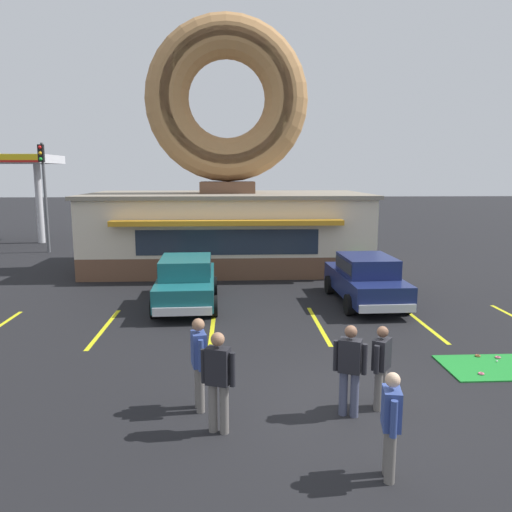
# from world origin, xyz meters

# --- Properties ---
(ground_plane) EXTENTS (160.00, 160.00, 0.00)m
(ground_plane) POSITION_xyz_m (0.00, 0.00, 0.00)
(ground_plane) COLOR black
(donut_shop_building) EXTENTS (12.30, 6.75, 10.96)m
(donut_shop_building) POSITION_xyz_m (-2.31, 13.94, 3.74)
(donut_shop_building) COLOR brown
(donut_shop_building) RESTS_ON ground
(mini_donut_near_left) EXTENTS (0.13, 0.13, 0.04)m
(mini_donut_near_left) POSITION_xyz_m (3.13, 1.28, 0.05)
(mini_donut_near_left) COLOR #D8667F
(mini_donut_near_left) RESTS_ON putting_mat
(mini_donut_mid_left) EXTENTS (0.13, 0.13, 0.04)m
(mini_donut_mid_left) POSITION_xyz_m (3.98, 2.18, 0.05)
(mini_donut_mid_left) COLOR #D8667F
(mini_donut_mid_left) RESTS_ON putting_mat
(mini_donut_mid_right) EXTENTS (0.13, 0.13, 0.04)m
(mini_donut_mid_right) POSITION_xyz_m (3.57, 2.30, 0.05)
(mini_donut_mid_right) COLOR brown
(mini_donut_mid_right) RESTS_ON putting_mat
(golf_ball) EXTENTS (0.04, 0.04, 0.04)m
(golf_ball) POSITION_xyz_m (3.83, 1.94, 0.05)
(golf_ball) COLOR white
(golf_ball) RESTS_ON putting_mat
(car_teal) EXTENTS (2.08, 4.61, 1.60)m
(car_teal) POSITION_xyz_m (-3.62, 7.28, 0.87)
(car_teal) COLOR #196066
(car_teal) RESTS_ON ground
(car_navy) EXTENTS (2.07, 4.61, 1.60)m
(car_navy) POSITION_xyz_m (2.23, 7.29, 0.87)
(car_navy) COLOR navy
(car_navy) RESTS_ON ground
(pedestrian_blue_sweater_man) EXTENTS (0.32, 0.58, 1.72)m
(pedestrian_blue_sweater_man) POSITION_xyz_m (-2.76, 0.04, 0.96)
(pedestrian_blue_sweater_man) COLOR slate
(pedestrian_blue_sweater_man) RESTS_ON ground
(pedestrian_hooded_kid) EXTENTS (0.42, 0.49, 1.56)m
(pedestrian_hooded_kid) POSITION_xyz_m (0.53, -0.07, 0.86)
(pedestrian_hooded_kid) COLOR slate
(pedestrian_hooded_kid) RESTS_ON ground
(pedestrian_leather_jacket_man) EXTENTS (0.31, 0.59, 1.58)m
(pedestrian_leather_jacket_man) POSITION_xyz_m (0.03, -2.17, 0.87)
(pedestrian_leather_jacket_man) COLOR slate
(pedestrian_leather_jacket_man) RESTS_ON ground
(pedestrian_clipboard_woman) EXTENTS (0.57, 0.35, 1.73)m
(pedestrian_clipboard_woman) POSITION_xyz_m (-2.40, -0.78, 0.96)
(pedestrian_clipboard_woman) COLOR slate
(pedestrian_clipboard_woman) RESTS_ON ground
(pedestrian_beanie_man) EXTENTS (0.55, 0.37, 1.66)m
(pedestrian_beanie_man) POSITION_xyz_m (-0.11, -0.32, 0.92)
(pedestrian_beanie_man) COLOR #474C66
(pedestrian_beanie_man) RESTS_ON ground
(trash_bin) EXTENTS (0.57, 0.57, 0.97)m
(trash_bin) POSITION_xyz_m (2.89, 10.78, 0.50)
(trash_bin) COLOR #1E662D
(trash_bin) RESTS_ON ground
(traffic_light_pole) EXTENTS (0.28, 0.47, 5.80)m
(traffic_light_pole) POSITION_xyz_m (-12.03, 18.61, 3.71)
(traffic_light_pole) COLOR #595B60
(traffic_light_pole) RESTS_ON ground
(parking_stripe_left) EXTENTS (0.12, 3.60, 0.01)m
(parking_stripe_left) POSITION_xyz_m (-5.71, 5.00, 0.00)
(parking_stripe_left) COLOR yellow
(parking_stripe_left) RESTS_ON ground
(parking_stripe_mid_left) EXTENTS (0.12, 3.60, 0.01)m
(parking_stripe_mid_left) POSITION_xyz_m (-2.71, 5.00, 0.00)
(parking_stripe_mid_left) COLOR yellow
(parking_stripe_mid_left) RESTS_ON ground
(parking_stripe_centre) EXTENTS (0.12, 3.60, 0.01)m
(parking_stripe_centre) POSITION_xyz_m (0.29, 5.00, 0.00)
(parking_stripe_centre) COLOR yellow
(parking_stripe_centre) RESTS_ON ground
(parking_stripe_mid_right) EXTENTS (0.12, 3.60, 0.01)m
(parking_stripe_mid_right) POSITION_xyz_m (3.29, 5.00, 0.00)
(parking_stripe_mid_right) COLOR yellow
(parking_stripe_mid_right) RESTS_ON ground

